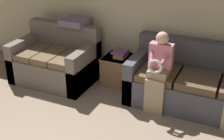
{
  "coord_description": "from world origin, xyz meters",
  "views": [
    {
      "loc": [
        1.83,
        -1.59,
        2.55
      ],
      "look_at": [
        0.24,
        1.88,
        0.73
      ],
      "focal_mm": 50.0,
      "sensor_mm": 36.0,
      "label": 1
    }
  ],
  "objects_px": {
    "couch_main": "(199,86)",
    "book_stack": "(121,54)",
    "couch_side": "(56,62)",
    "throw_pillow": "(75,22)",
    "child_left_seated": "(158,70)",
    "side_shelf": "(120,70)"
  },
  "relations": [
    {
      "from": "child_left_seated",
      "to": "throw_pillow",
      "type": "relative_size",
      "value": 2.78
    },
    {
      "from": "side_shelf",
      "to": "book_stack",
      "type": "distance_m",
      "value": 0.29
    },
    {
      "from": "throw_pillow",
      "to": "side_shelf",
      "type": "bearing_deg",
      "value": 0.8
    },
    {
      "from": "couch_side",
      "to": "side_shelf",
      "type": "relative_size",
      "value": 2.4
    },
    {
      "from": "child_left_seated",
      "to": "book_stack",
      "type": "relative_size",
      "value": 4.41
    },
    {
      "from": "couch_side",
      "to": "side_shelf",
      "type": "xyz_separation_m",
      "value": [
        1.08,
        0.34,
        -0.09
      ]
    },
    {
      "from": "child_left_seated",
      "to": "side_shelf",
      "type": "height_order",
      "value": "child_left_seated"
    },
    {
      "from": "side_shelf",
      "to": "book_stack",
      "type": "relative_size",
      "value": 2.1
    },
    {
      "from": "couch_main",
      "to": "book_stack",
      "type": "bearing_deg",
      "value": 172.9
    },
    {
      "from": "couch_side",
      "to": "child_left_seated",
      "type": "xyz_separation_m",
      "value": [
        1.89,
        -0.2,
        0.31
      ]
    },
    {
      "from": "side_shelf",
      "to": "throw_pillow",
      "type": "xyz_separation_m",
      "value": [
        -0.84,
        -0.01,
        0.75
      ]
    },
    {
      "from": "book_stack",
      "to": "couch_side",
      "type": "bearing_deg",
      "value": -162.7
    },
    {
      "from": "throw_pillow",
      "to": "book_stack",
      "type": "bearing_deg",
      "value": 0.77
    },
    {
      "from": "side_shelf",
      "to": "child_left_seated",
      "type": "bearing_deg",
      "value": -33.52
    },
    {
      "from": "child_left_seated",
      "to": "throw_pillow",
      "type": "xyz_separation_m",
      "value": [
        -1.66,
        0.53,
        0.35
      ]
    },
    {
      "from": "couch_main",
      "to": "side_shelf",
      "type": "relative_size",
      "value": 3.72
    },
    {
      "from": "couch_side",
      "to": "book_stack",
      "type": "bearing_deg",
      "value": 17.3
    },
    {
      "from": "child_left_seated",
      "to": "side_shelf",
      "type": "relative_size",
      "value": 2.1
    },
    {
      "from": "couch_side",
      "to": "throw_pillow",
      "type": "xyz_separation_m",
      "value": [
        0.23,
        0.32,
        0.66
      ]
    },
    {
      "from": "couch_main",
      "to": "side_shelf",
      "type": "height_order",
      "value": "couch_main"
    },
    {
      "from": "couch_main",
      "to": "book_stack",
      "type": "height_order",
      "value": "couch_main"
    },
    {
      "from": "book_stack",
      "to": "side_shelf",
      "type": "bearing_deg",
      "value": 59.24
    }
  ]
}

